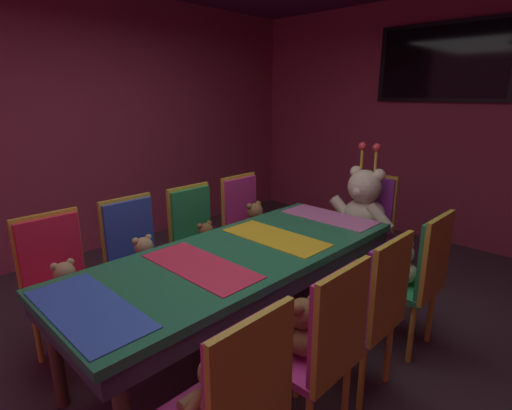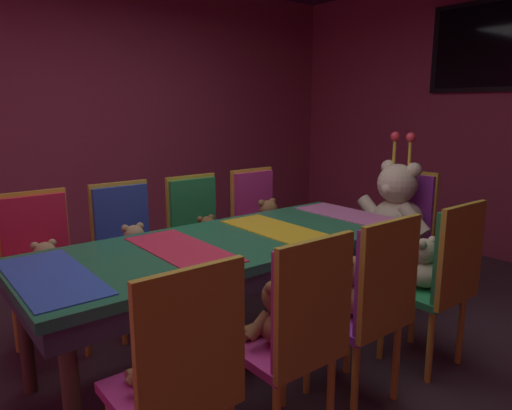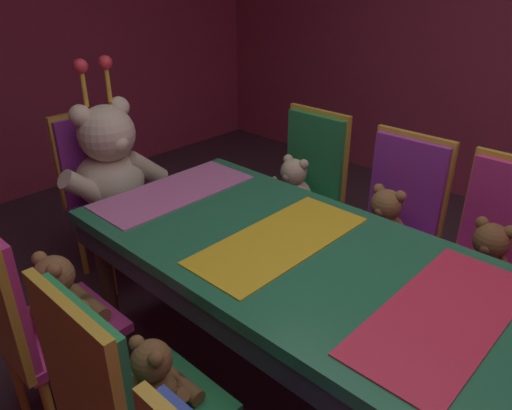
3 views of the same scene
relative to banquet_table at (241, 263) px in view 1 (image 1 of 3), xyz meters
The scene contains 23 objects.
ground_plane 0.65m from the banquet_table, 90.00° to the left, with size 7.90×7.90×0.00m, color #3F2D38.
wall_back 3.29m from the banquet_table, 90.00° to the left, with size 5.20×0.12×2.80m, color #99334C.
wall_left 2.70m from the banquet_table, behind, with size 0.12×6.40×2.80m, color #99334C.
banquet_table is the anchor object (origin of this frame).
chair_left_0 1.19m from the banquet_table, 134.55° to the right, with size 0.42×0.41×0.98m.
teddy_left_0 1.10m from the banquet_table, 129.26° to the right, with size 0.21×0.28×0.26m.
chair_left_1 0.89m from the banquet_table, 160.68° to the right, with size 0.42×0.41×0.98m.
teddy_left_1 0.76m from the banquet_table, 157.10° to the right, with size 0.23×0.29×0.28m.
chair_left_2 0.86m from the banquet_table, 162.64° to the left, with size 0.42×0.41×0.98m.
teddy_left_2 0.73m from the banquet_table, 159.28° to the left, with size 0.21×0.27×0.26m.
chair_left_3 1.18m from the banquet_table, 134.60° to the left, with size 0.42×0.41×0.98m.
teddy_left_3 1.09m from the banquet_table, 129.14° to the left, with size 0.25×0.32×0.30m.
chair_right_0 1.14m from the banquet_table, 44.61° to the right, with size 0.42×0.41×0.98m.
teddy_right_0 1.04m from the banquet_table, 50.13° to the right, with size 0.22×0.28×0.27m.
chair_right_1 0.86m from the banquet_table, 16.57° to the right, with size 0.42×0.41×0.98m.
teddy_right_1 0.73m from the banquet_table, 19.85° to the right, with size 0.25×0.32×0.30m.
chair_right_2 0.86m from the banquet_table, 16.66° to the left, with size 0.42×0.41×0.98m.
teddy_right_2 0.72m from the banquet_table, 19.98° to the left, with size 0.25×0.32×0.31m.
chair_right_3 1.19m from the banquet_table, 44.77° to the left, with size 0.42×0.41×0.98m.
teddy_right_3 1.09m from the banquet_table, 50.13° to the left, with size 0.25×0.32×0.30m.
throne_chair 1.72m from the banquet_table, 90.00° to the left, with size 0.41×0.42×0.98m.
king_teddy_bear 1.55m from the banquet_table, 90.00° to the left, with size 0.65×0.51×0.84m.
wall_tv 3.41m from the banquet_table, 90.00° to the left, with size 1.46×0.06×0.85m.
Camera 1 is at (1.71, -1.63, 1.71)m, focal length 27.66 mm.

